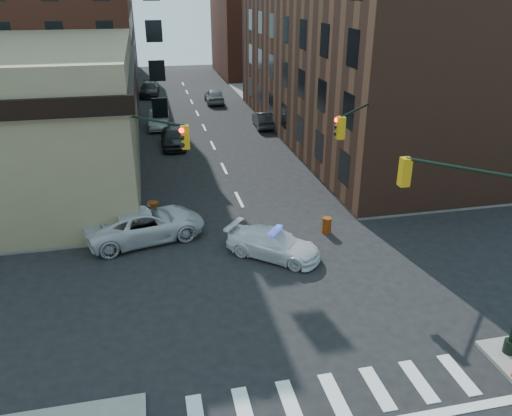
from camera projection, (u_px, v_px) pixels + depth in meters
name	position (u px, v px, depth m)	size (l,w,h in m)	color
ground	(280.00, 284.00, 22.28)	(140.00, 140.00, 0.00)	black
sidewalk_ne	(403.00, 105.00, 56.02)	(34.00, 54.50, 0.15)	gray
commercial_row_ne	(362.00, 54.00, 42.10)	(14.00, 34.00, 14.00)	#4A291D
filler_nw	(61.00, 19.00, 71.27)	(20.00, 18.00, 16.00)	brown
filler_ne	(271.00, 33.00, 74.41)	(16.00, 16.00, 12.00)	brown
signal_pole_se	(500.00, 234.00, 16.67)	(5.40, 5.27, 8.00)	black
signal_pole_nw	(137.00, 164.00, 24.14)	(3.58, 3.67, 8.00)	black
signal_pole_ne	(362.00, 148.00, 26.45)	(3.67, 3.58, 8.00)	black
tree_ne_near	(287.00, 91.00, 45.57)	(3.00, 3.00, 4.85)	black
tree_ne_far	(267.00, 77.00, 52.71)	(3.00, 3.00, 4.85)	black
police_car	(273.00, 244.00, 24.36)	(1.93, 4.74, 1.37)	white
pickup	(146.00, 224.00, 25.99)	(2.83, 6.15, 1.71)	silver
parked_car_wnear	(173.00, 138.00, 41.18)	(1.91, 4.74, 1.61)	black
parked_car_wfar	(159.00, 120.00, 46.85)	(1.69, 4.84, 1.59)	gray
parked_car_wdeep	(149.00, 89.00, 60.79)	(2.24, 5.51, 1.60)	black
parked_car_enear	(263.00, 120.00, 47.07)	(1.57, 4.49, 1.48)	black
parked_car_efar	(214.00, 96.00, 57.01)	(1.95, 4.86, 1.65)	gray
pedestrian_a	(130.00, 217.00, 26.12)	(0.72, 0.47, 1.98)	black
pedestrian_b	(84.00, 205.00, 27.97)	(0.80, 0.63, 1.66)	black
pedestrian_c	(2.00, 224.00, 25.71)	(0.98, 0.41, 1.67)	#202430
barrel_road	(327.00, 225.00, 26.82)	(0.49, 0.49, 0.88)	#D83F0A
barrel_bank	(153.00, 211.00, 28.19)	(0.63, 0.63, 1.13)	red
barricade_nw_a	(98.00, 216.00, 27.56)	(1.14, 0.57, 0.86)	#CA6709
barricade_nw_b	(91.00, 229.00, 26.16)	(1.14, 0.57, 0.85)	#CE6109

